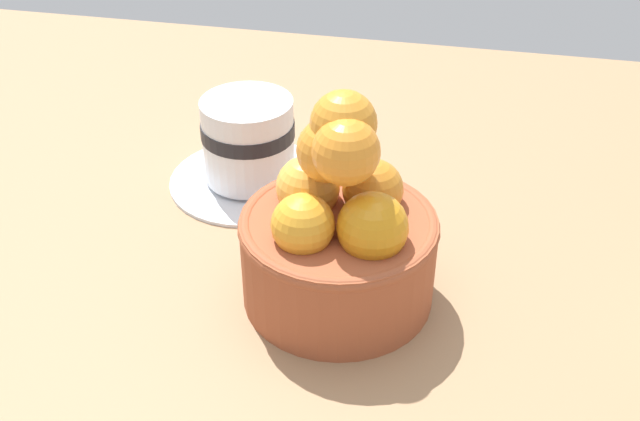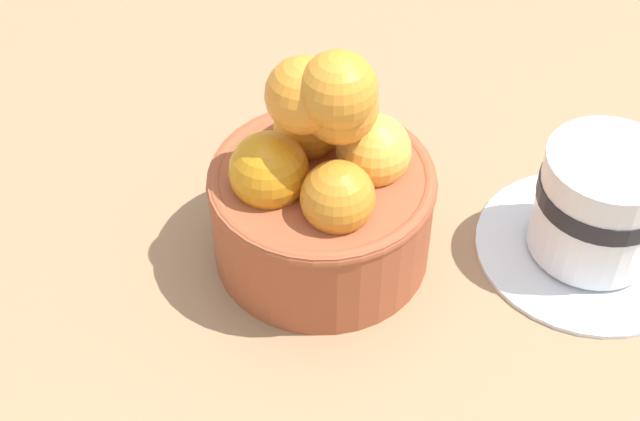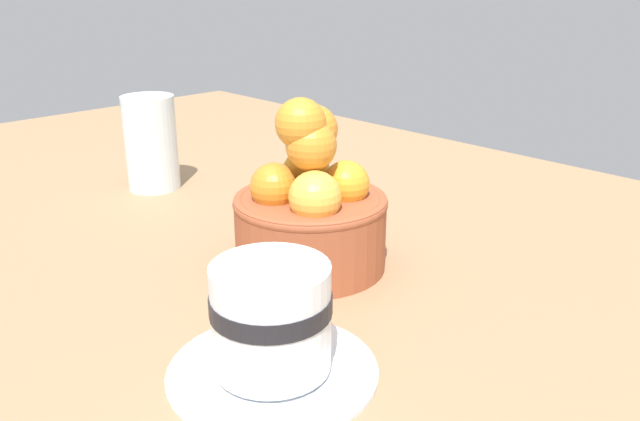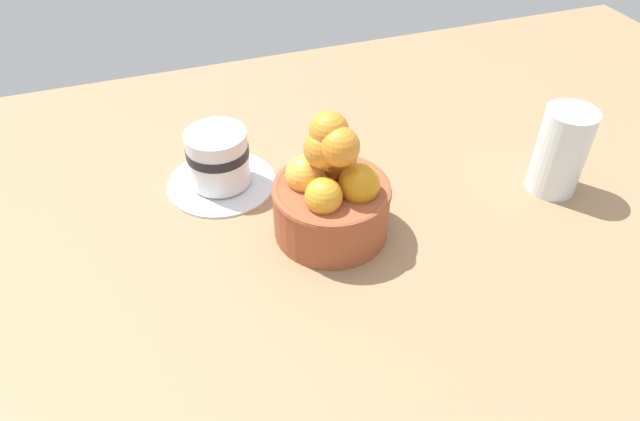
{
  "view_description": "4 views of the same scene",
  "coord_description": "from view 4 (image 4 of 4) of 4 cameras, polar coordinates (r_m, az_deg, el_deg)",
  "views": [
    {
      "loc": [
        -7.6,
        40.99,
        36.04
      ],
      "look_at": [
        1.37,
        -0.47,
        6.76
      ],
      "focal_mm": 43.35,
      "sensor_mm": 36.0,
      "label": 1
    },
    {
      "loc": [
        -31.04,
        -23.98,
        42.94
      ],
      "look_at": [
        -1.85,
        -1.29,
        5.86
      ],
      "focal_mm": 52.0,
      "sensor_mm": 36.0,
      "label": 2
    },
    {
      "loc": [
        38.7,
        -36.29,
        25.07
      ],
      "look_at": [
        0.92,
        0.27,
        5.48
      ],
      "focal_mm": 36.53,
      "sensor_mm": 36.0,
      "label": 3
    },
    {
      "loc": [
        17.86,
        46.82,
        46.0
      ],
      "look_at": [
        1.85,
        1.38,
        4.71
      ],
      "focal_mm": 32.31,
      "sensor_mm": 36.0,
      "label": 4
    }
  ],
  "objects": [
    {
      "name": "ground_plane",
      "position": [
        0.69,
        1.06,
        -3.01
      ],
      "size": [
        157.93,
        93.99,
        3.43
      ],
      "primitive_type": "cube",
      "color": "#997551"
    },
    {
      "name": "coffee_cup",
      "position": [
        0.74,
        -9.99,
        4.83
      ],
      "size": [
        13.98,
        13.98,
        7.75
      ],
      "color": "silver",
      "rests_on": "ground_plane"
    },
    {
      "name": "water_glass",
      "position": [
        0.77,
        22.75,
        5.44
      ],
      "size": [
        6.19,
        6.19,
        11.2
      ],
      "primitive_type": "cylinder",
      "color": "silver",
      "rests_on": "ground_plane"
    },
    {
      "name": "terracotta_bowl",
      "position": [
        0.65,
        1.13,
        1.59
      ],
      "size": [
        13.48,
        13.48,
        15.31
      ],
      "color": "#9E4C2D",
      "rests_on": "ground_plane"
    }
  ]
}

